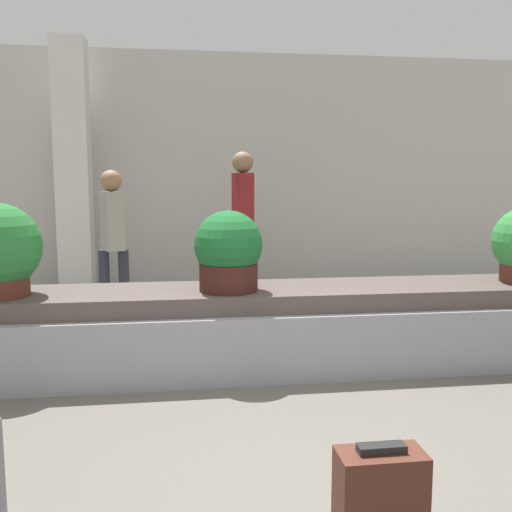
{
  "coord_description": "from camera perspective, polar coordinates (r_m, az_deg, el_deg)",
  "views": [
    {
      "loc": [
        -0.6,
        -2.55,
        1.46
      ],
      "look_at": [
        0.0,
        1.79,
        0.89
      ],
      "focal_mm": 40.0,
      "sensor_mm": 36.0,
      "label": 1
    }
  ],
  "objects": [
    {
      "name": "potted_plant_0",
      "position": [
        4.29,
        -2.78,
        0.39
      ],
      "size": [
        0.52,
        0.52,
        0.61
      ],
      "color": "#381914",
      "rests_on": "carousel"
    },
    {
      "name": "ground_plane",
      "position": [
        3.0,
        5.07,
        -21.7
      ],
      "size": [
        18.0,
        18.0,
        0.0
      ],
      "primitive_type": "plane",
      "color": "#59544C"
    },
    {
      "name": "traveler_1",
      "position": [
        6.07,
        -14.14,
        2.23
      ],
      "size": [
        0.31,
        0.36,
        1.58
      ],
      "rotation": [
        0.0,
        0.0,
        1.92
      ],
      "color": "#282833",
      "rests_on": "ground_plane"
    },
    {
      "name": "suitcase_2",
      "position": [
        2.37,
        12.26,
        -23.72
      ],
      "size": [
        0.33,
        0.17,
        0.5
      ],
      "rotation": [
        0.0,
        0.0,
        0.0
      ],
      "color": "#472319",
      "rests_on": "ground_plane"
    },
    {
      "name": "back_wall",
      "position": [
        8.0,
        -3.62,
        8.45
      ],
      "size": [
        18.0,
        0.06,
        3.2
      ],
      "color": "beige",
      "rests_on": "ground_plane"
    },
    {
      "name": "traveler_0",
      "position": [
        6.87,
        -1.33,
        4.48
      ],
      "size": [
        0.31,
        0.35,
        1.81
      ],
      "rotation": [
        0.0,
        0.0,
        -1.36
      ],
      "color": "#282833",
      "rests_on": "ground_plane"
    },
    {
      "name": "pillar",
      "position": [
        7.56,
        -17.78,
        8.17
      ],
      "size": [
        0.4,
        0.4,
        3.2
      ],
      "color": "silver",
      "rests_on": "ground_plane"
    },
    {
      "name": "carousel",
      "position": [
        4.53,
        0.0,
        -7.29
      ],
      "size": [
        6.07,
        0.91,
        0.64
      ],
      "color": "gray",
      "rests_on": "ground_plane"
    }
  ]
}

